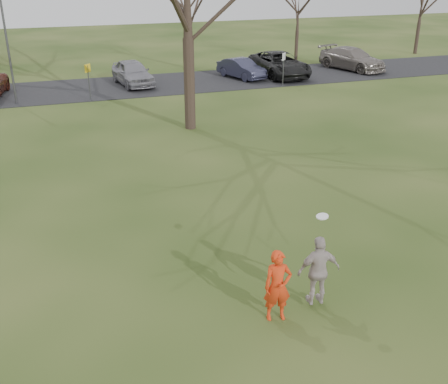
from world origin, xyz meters
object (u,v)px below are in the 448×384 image
(car_7, at_px, (352,59))
(lamp_post, at_px, (5,31))
(car_6, at_px, (279,64))
(car_5, at_px, (241,68))
(catching_play, at_px, (319,270))
(player_defender, at_px, (278,286))
(car_4, at_px, (133,73))

(car_7, bearing_deg, lamp_post, 168.42)
(car_6, bearing_deg, car_7, 2.57)
(car_5, distance_m, catching_play, 25.82)
(car_5, height_order, catching_play, catching_play)
(player_defender, distance_m, car_5, 26.23)
(catching_play, relative_size, lamp_post, 0.36)
(car_7, relative_size, lamp_post, 0.84)
(player_defender, bearing_deg, car_4, 96.76)
(car_5, xyz_separation_m, car_6, (2.71, -0.14, 0.16))
(car_5, relative_size, car_7, 0.74)
(catching_play, xyz_separation_m, lamp_post, (-7.00, 22.27, 2.99))
(player_defender, bearing_deg, car_5, 80.60)
(car_5, height_order, lamp_post, lamp_post)
(car_6, relative_size, lamp_post, 0.92)
(car_7, bearing_deg, catching_play, -141.11)
(car_5, relative_size, lamp_post, 0.62)
(car_5, xyz_separation_m, car_7, (8.69, 0.34, 0.12))
(player_defender, distance_m, car_7, 30.43)
(player_defender, relative_size, car_5, 0.44)
(catching_play, bearing_deg, car_6, 67.86)
(player_defender, distance_m, car_6, 27.09)
(car_4, bearing_deg, car_7, -7.22)
(car_4, relative_size, car_7, 0.86)
(player_defender, bearing_deg, catching_play, 14.69)
(car_7, bearing_deg, car_5, 163.62)
(car_6, height_order, car_7, car_6)
(player_defender, height_order, car_6, player_defender)
(car_4, height_order, lamp_post, lamp_post)
(car_5, xyz_separation_m, lamp_post, (-14.30, -2.50, 3.29))
(car_4, relative_size, car_5, 1.17)
(player_defender, distance_m, car_4, 25.14)
(car_6, xyz_separation_m, catching_play, (-10.02, -24.62, 0.14))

